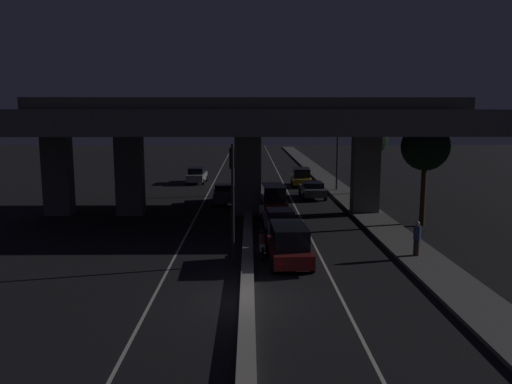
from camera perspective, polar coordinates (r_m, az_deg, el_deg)
The scene contains 20 objects.
ground_plane at distance 19.25m, azimuth -1.02°, elevation -12.50°, with size 200.00×200.00×0.00m, color black.
lane_line_left_inner at distance 53.53m, azimuth -4.77°, elevation 1.24°, with size 0.12×126.00×0.00m, color beige.
lane_line_right_inner at distance 53.52m, azimuth 3.02°, elevation 1.26°, with size 0.12×126.00×0.00m, color beige.
median_divider at distance 53.38m, azimuth -0.88°, elevation 1.43°, with size 0.55×126.00×0.33m, color gray.
sidewalk_right at distance 47.21m, azimuth 9.46°, elevation 0.24°, with size 2.35×126.00×0.17m, color #5B5956.
elevated_overpass at distance 34.98m, azimuth -1.35°, elevation 7.62°, with size 31.47×13.26×8.21m.
traffic_light_left_of_median at distance 23.01m, azimuth -2.68°, elevation 0.96°, with size 0.30×0.49×5.70m.
street_lamp at distance 46.35m, azimuth 8.95°, elevation 5.36°, with size 2.02×0.32×7.25m.
car_dark_red_lead at distance 23.68m, azimuth 3.80°, elevation -5.94°, with size 2.09×4.17×1.88m.
car_silver_second at distance 29.72m, azimuth 2.74°, elevation -3.35°, with size 2.07×4.72×1.47m.
car_dark_red_third at distance 35.80m, azimuth 1.97°, elevation -0.76°, with size 2.00×4.43×2.04m.
car_grey_fourth at distance 42.56m, azimuth 6.47°, elevation 0.29°, with size 2.04×4.15×1.41m.
car_taxi_yellow_fifth at distance 49.91m, azimuth 5.20°, elevation 1.78°, with size 2.10×4.13×1.77m.
car_grey_lead_oncoming at distance 39.92m, azimuth -3.55°, elevation -0.19°, with size 2.14×4.06×1.52m.
car_silver_second_oncoming at distance 52.19m, azimuth -6.77°, elevation 1.95°, with size 1.97×4.25×1.63m.
motorcycle_white_filtering_near at distance 24.85m, azimuth 0.70°, elevation -6.09°, with size 0.33×1.83×1.42m.
motorcycle_red_filtering_mid at distance 32.77m, azimuth 0.64°, elevation -2.45°, with size 0.33×1.94×1.42m.
pedestrian_on_sidewalk at distance 25.71m, azimuth 17.91°, elevation -5.06°, with size 0.35×0.35×1.72m.
roadside_tree_kerbside_near at distance 32.91m, azimuth 18.80°, elevation 4.85°, with size 3.00×3.00×6.55m.
roadside_tree_kerbside_mid at distance 44.82m, azimuth 12.91°, elevation 5.96°, with size 3.08×3.08×6.53m.
Camera 1 is at (0.09, -17.94, 6.98)m, focal length 35.00 mm.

